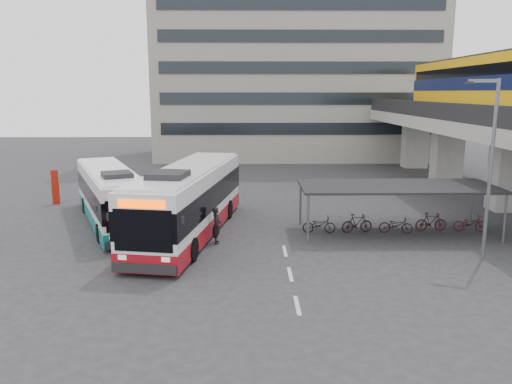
{
  "coord_description": "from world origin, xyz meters",
  "views": [
    {
      "loc": [
        0.82,
        -22.13,
        7.27
      ],
      "look_at": [
        1.22,
        4.01,
        2.0
      ],
      "focal_mm": 35.0,
      "sensor_mm": 36.0,
      "label": 1
    }
  ],
  "objects_px": {
    "pedestrian": "(217,225)",
    "lamp_post": "(489,159)",
    "bus_main": "(189,201)",
    "bus_teal": "(110,196)"
  },
  "relations": [
    {
      "from": "pedestrian",
      "to": "lamp_post",
      "type": "height_order",
      "value": "lamp_post"
    },
    {
      "from": "bus_teal",
      "to": "pedestrian",
      "type": "relative_size",
      "value": 6.16
    },
    {
      "from": "bus_main",
      "to": "bus_teal",
      "type": "xyz_separation_m",
      "value": [
        -4.69,
        2.4,
        -0.23
      ]
    },
    {
      "from": "bus_teal",
      "to": "pedestrian",
      "type": "distance_m",
      "value": 7.37
    },
    {
      "from": "pedestrian",
      "to": "lamp_post",
      "type": "bearing_deg",
      "value": -105.4
    },
    {
      "from": "bus_teal",
      "to": "lamp_post",
      "type": "relative_size",
      "value": 1.43
    },
    {
      "from": "lamp_post",
      "to": "pedestrian",
      "type": "bearing_deg",
      "value": -171.07
    },
    {
      "from": "bus_teal",
      "to": "pedestrian",
      "type": "bearing_deg",
      "value": -56.44
    },
    {
      "from": "pedestrian",
      "to": "lamp_post",
      "type": "xyz_separation_m",
      "value": [
        11.76,
        -2.6,
        3.54
      ]
    },
    {
      "from": "bus_main",
      "to": "lamp_post",
      "type": "height_order",
      "value": "lamp_post"
    }
  ]
}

